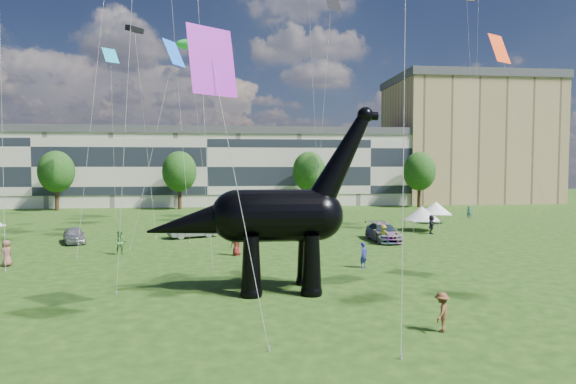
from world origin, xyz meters
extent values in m
plane|color=#16330C|center=(0.00, 0.00, 0.00)|extent=(220.00, 220.00, 0.00)
cube|color=beige|center=(-8.00, 62.00, 6.00)|extent=(78.00, 11.00, 12.00)
cube|color=tan|center=(40.00, 65.00, 11.00)|extent=(28.00, 18.00, 22.00)
cylinder|color=#382314|center=(-30.00, 53.00, 1.60)|extent=(0.56, 0.56, 3.20)
ellipsoid|color=#14380F|center=(-30.00, 53.00, 6.32)|extent=(5.20, 5.20, 6.24)
cylinder|color=#382314|center=(-12.00, 53.00, 1.60)|extent=(0.56, 0.56, 3.20)
ellipsoid|color=#14380F|center=(-12.00, 53.00, 6.32)|extent=(5.20, 5.20, 6.24)
cylinder|color=#382314|center=(8.00, 53.00, 1.60)|extent=(0.56, 0.56, 3.20)
ellipsoid|color=#14380F|center=(8.00, 53.00, 6.32)|extent=(5.20, 5.20, 6.24)
cylinder|color=#382314|center=(26.00, 53.00, 1.60)|extent=(0.56, 0.56, 3.20)
ellipsoid|color=#14380F|center=(26.00, 53.00, 6.32)|extent=(5.20, 5.20, 6.24)
cone|color=black|center=(-2.59, 2.34, 1.54)|extent=(1.08, 1.08, 3.08)
sphere|color=black|center=(-2.59, 2.34, 0.18)|extent=(1.13, 1.13, 1.13)
cone|color=black|center=(-2.55, 4.60, 1.54)|extent=(1.08, 1.08, 3.08)
sphere|color=black|center=(-2.55, 4.60, 0.18)|extent=(1.13, 1.13, 1.13)
cone|color=black|center=(0.49, 2.29, 1.54)|extent=(1.08, 1.08, 3.08)
sphere|color=black|center=(0.49, 2.29, 0.18)|extent=(1.13, 1.13, 1.13)
cone|color=black|center=(0.52, 4.55, 1.54)|extent=(1.08, 1.08, 3.08)
sphere|color=black|center=(0.52, 4.55, 0.18)|extent=(1.13, 1.13, 1.13)
cylinder|color=black|center=(-1.14, 3.45, 4.00)|extent=(4.35, 2.84, 2.77)
sphere|color=black|center=(-3.29, 3.48, 4.00)|extent=(2.77, 2.77, 2.77)
sphere|color=black|center=(1.02, 3.41, 4.00)|extent=(2.67, 2.67, 2.67)
cone|color=black|center=(2.27, 3.39, 6.97)|extent=(3.89, 1.60, 5.43)
sphere|color=black|center=(3.52, 3.37, 9.33)|extent=(0.86, 0.86, 0.86)
cylinder|color=black|center=(3.83, 3.37, 9.28)|extent=(0.73, 0.46, 0.45)
cone|color=black|center=(-5.41, 3.52, 3.66)|extent=(5.46, 2.24, 3.01)
imported|color=#AFAEB3|center=(-17.26, 21.04, 0.69)|extent=(3.06, 4.36, 1.38)
imported|color=gray|center=(-7.36, 23.11, 0.74)|extent=(4.74, 3.25, 1.48)
imported|color=silver|center=(-4.87, 29.59, 0.81)|extent=(6.42, 4.71, 1.62)
imported|color=#595960|center=(9.56, 19.26, 0.78)|extent=(2.28, 5.39, 1.55)
cube|color=silver|center=(15.58, 25.62, 1.04)|extent=(2.83, 2.83, 0.11)
cone|color=silver|center=(15.58, 25.62, 1.79)|extent=(3.58, 3.58, 1.41)
cylinder|color=#999999|center=(14.27, 24.30, 0.52)|extent=(0.06, 0.06, 1.04)
cylinder|color=#999999|center=(16.90, 24.30, 0.52)|extent=(0.06, 0.06, 1.04)
cylinder|color=#999999|center=(14.27, 26.94, 0.52)|extent=(0.06, 0.06, 1.04)
cylinder|color=#999999|center=(16.90, 26.94, 0.52)|extent=(0.06, 0.06, 1.04)
cube|color=white|center=(19.78, 31.93, 1.03)|extent=(2.81, 2.81, 0.11)
cone|color=white|center=(19.78, 31.93, 1.77)|extent=(3.56, 3.56, 1.40)
cylinder|color=#999999|center=(18.47, 30.63, 0.51)|extent=(0.06, 0.06, 1.03)
cylinder|color=#999999|center=(21.08, 30.62, 0.51)|extent=(0.06, 0.06, 1.03)
cylinder|color=#999999|center=(18.49, 33.24, 0.51)|extent=(0.06, 0.06, 1.03)
cylinder|color=#999999|center=(21.10, 33.23, 0.51)|extent=(0.06, 0.06, 1.03)
cylinder|color=#999999|center=(-24.97, 25.54, 0.54)|extent=(0.06, 0.06, 1.08)
imported|color=#4B306D|center=(-6.85, 28.51, 0.89)|extent=(0.56, 1.09, 1.78)
imported|color=brown|center=(4.82, -3.64, 0.79)|extent=(1.09, 1.17, 1.59)
imported|color=maroon|center=(-3.36, 13.73, 0.88)|extent=(1.02, 0.91, 1.75)
imported|color=black|center=(15.60, 23.13, 0.93)|extent=(1.33, 1.78, 1.87)
imported|color=olive|center=(8.93, 17.23, 0.86)|extent=(1.27, 1.06, 1.71)
imported|color=brown|center=(-18.43, 11.44, 0.87)|extent=(0.80, 0.99, 1.75)
imported|color=navy|center=(4.90, 8.54, 0.83)|extent=(0.72, 0.70, 1.66)
imported|color=#407F33|center=(-11.95, 14.93, 0.92)|extent=(0.94, 0.76, 1.83)
imported|color=#346E84|center=(25.98, 36.13, 0.83)|extent=(0.72, 0.68, 1.66)
plane|color=#FF400D|center=(22.32, 23.39, 18.10)|extent=(3.30, 2.43, 2.92)
ellipsoid|color=green|center=(-8.60, 34.88, 20.53)|extent=(3.30, 2.58, 1.17)
plane|color=blue|center=(-8.72, 21.83, 16.55)|extent=(2.27, 2.81, 2.34)
cube|color=black|center=(-12.84, 25.71, 19.54)|extent=(1.66, 1.77, 0.66)
plane|color=purple|center=(-4.23, -2.45, 10.74)|extent=(2.63, 1.98, 2.76)
plane|color=#0B85B3|center=(-19.31, 42.72, 20.79)|extent=(2.82, 2.58, 2.04)
camera|label=1|loc=(-3.30, -21.78, 6.61)|focal=30.00mm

